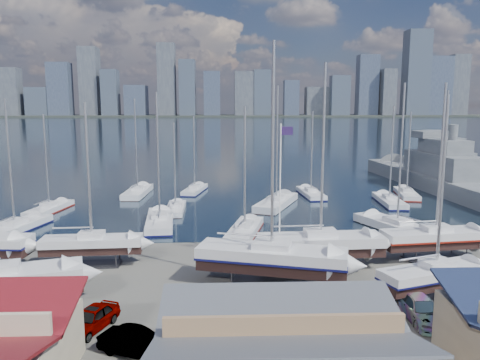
{
  "coord_description": "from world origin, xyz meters",
  "views": [
    {
      "loc": [
        -2.98,
        -47.16,
        14.09
      ],
      "look_at": [
        -0.84,
        8.0,
        5.3
      ],
      "focal_mm": 35.0,
      "sensor_mm": 36.0,
      "label": 1
    }
  ],
  "objects_px": {
    "car_a": "(91,319)",
    "flagpole": "(281,184)",
    "naval_ship_east": "(442,180)",
    "naval_ship_west": "(444,171)"
  },
  "relations": [
    {
      "from": "flagpole",
      "to": "naval_ship_west",
      "type": "bearing_deg",
      "value": 51.66
    },
    {
      "from": "car_a",
      "to": "flagpole",
      "type": "relative_size",
      "value": 0.35
    },
    {
      "from": "car_a",
      "to": "naval_ship_east",
      "type": "bearing_deg",
      "value": 67.95
    },
    {
      "from": "naval_ship_east",
      "to": "flagpole",
      "type": "xyz_separation_m",
      "value": [
        -31.9,
        -36.33,
        5.63
      ]
    },
    {
      "from": "naval_ship_east",
      "to": "car_a",
      "type": "distance_m",
      "value": 66.22
    },
    {
      "from": "car_a",
      "to": "flagpole",
      "type": "distance_m",
      "value": 19.13
    },
    {
      "from": "naval_ship_east",
      "to": "naval_ship_west",
      "type": "relative_size",
      "value": 1.19
    },
    {
      "from": "naval_ship_west",
      "to": "flagpole",
      "type": "relative_size",
      "value": 3.17
    },
    {
      "from": "naval_ship_west",
      "to": "car_a",
      "type": "distance_m",
      "value": 78.23
    },
    {
      "from": "naval_ship_east",
      "to": "naval_ship_west",
      "type": "xyz_separation_m",
      "value": [
        5.61,
        11.11,
        0.0
      ]
    }
  ]
}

